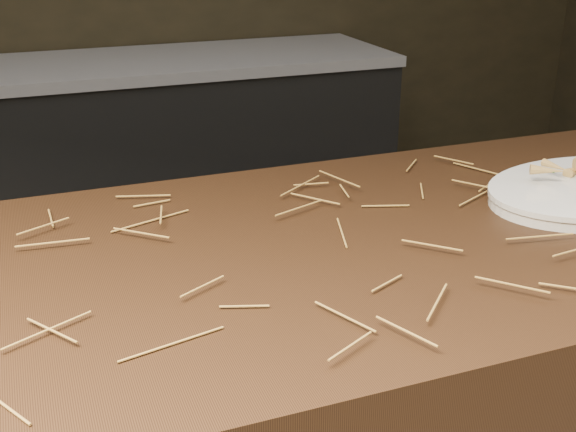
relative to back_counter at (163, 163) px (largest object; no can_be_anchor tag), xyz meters
The scene contains 2 objects.
back_counter is the anchor object (origin of this frame).
straw_bedding 1.97m from the back_counter, 99.07° to the right, with size 1.40×0.60×0.02m, color olive, non-canonical shape.
Camera 1 is at (-0.21, -0.58, 1.35)m, focal length 45.00 mm.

